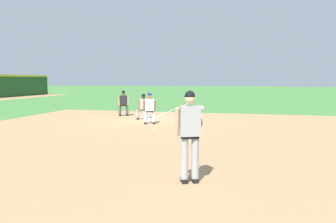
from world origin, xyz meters
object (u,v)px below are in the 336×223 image
(first_baseman, at_px, (144,105))
(umpire, at_px, (123,102))
(first_base_bag, at_px, (148,119))
(baseball, at_px, (153,129))
(pitcher, at_px, (190,131))
(baserunner, at_px, (150,107))

(first_baseman, xyz_separation_m, umpire, (1.29, 1.63, 0.06))
(first_base_bag, relative_size, baseball, 5.14)
(pitcher, bearing_deg, baseball, 22.37)
(pitcher, relative_size, umpire, 1.27)
(first_base_bag, relative_size, pitcher, 0.20)
(baserunner, distance_m, umpire, 3.73)
(first_base_bag, bearing_deg, baseball, -158.93)
(first_base_bag, xyz_separation_m, umpire, (1.59, 1.93, 0.75))
(pitcher, relative_size, first_baseman, 1.39)
(pitcher, relative_size, baserunner, 1.27)
(first_baseman, bearing_deg, baseball, -156.12)
(baseball, relative_size, baserunner, 0.05)
(baseball, height_order, umpire, umpire)
(first_baseman, relative_size, umpire, 0.92)
(first_baseman, bearing_deg, first_base_bag, -134.80)
(baseball, xyz_separation_m, pitcher, (-6.33, -2.61, 1.02))
(baserunner, bearing_deg, first_baseman, 26.45)
(baserunner, relative_size, umpire, 1.00)
(baseball, bearing_deg, pitcher, -157.63)
(baseball, distance_m, first_baseman, 3.69)
(baseball, xyz_separation_m, umpire, (4.60, 3.09, 0.76))
(first_baseman, xyz_separation_m, baserunner, (-1.56, -0.78, 0.06))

